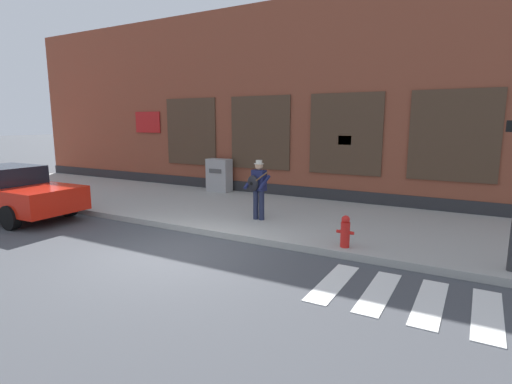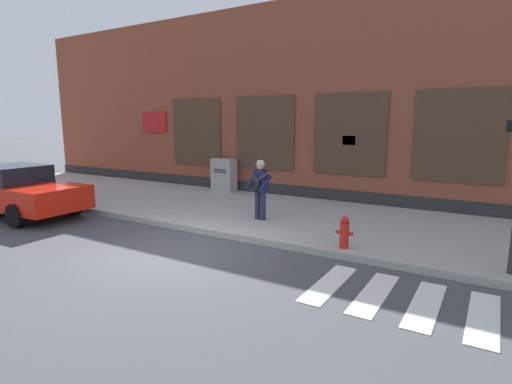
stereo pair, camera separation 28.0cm
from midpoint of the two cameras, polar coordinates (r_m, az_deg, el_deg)
ground_plane at (r=8.93m, az=-12.56°, el=-8.74°), size 160.00×160.00×0.00m
sidewalk at (r=12.18m, az=0.59°, el=-3.06°), size 28.00×5.26×0.16m
building_backdrop at (r=16.08m, az=8.80°, el=12.23°), size 28.00×4.06×6.98m
crosswalk at (r=7.04m, az=29.16°, el=-15.00°), size 5.20×1.90×0.01m
red_car at (r=14.04m, az=-32.14°, el=0.01°), size 4.65×2.08×1.53m
busker at (r=10.89m, az=-0.47°, el=0.82°), size 0.71×0.57×1.65m
utility_box at (r=15.54m, az=-5.80°, el=2.41°), size 0.93×0.52×1.26m
fire_hydrant at (r=8.80m, az=11.74°, el=-5.56°), size 0.38×0.20×0.70m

